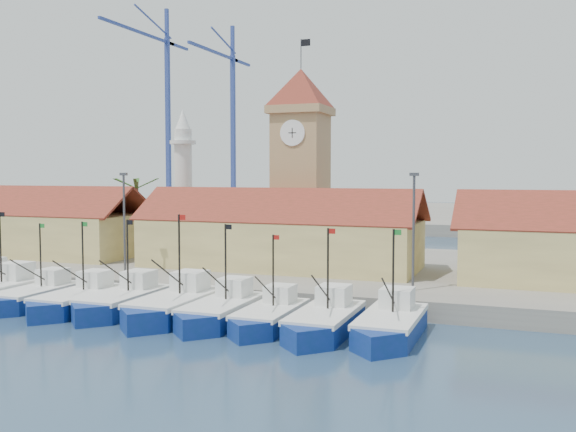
% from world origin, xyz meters
% --- Properties ---
extents(ground, '(400.00, 400.00, 0.00)m').
position_xyz_m(ground, '(0.00, 0.00, 0.00)').
color(ground, '#1C304B').
rests_on(ground, ground).
extents(quay, '(140.00, 32.00, 1.50)m').
position_xyz_m(quay, '(0.00, 24.00, 0.75)').
color(quay, gray).
rests_on(quay, ground).
extents(terminal, '(240.00, 80.00, 2.00)m').
position_xyz_m(terminal, '(0.00, 110.00, 1.00)').
color(terminal, gray).
rests_on(terminal, ground).
extents(boat_2, '(3.32, 9.10, 6.89)m').
position_xyz_m(boat_2, '(-14.12, 2.81, 0.71)').
color(boat_2, navy).
rests_on(boat_2, ground).
extents(boat_3, '(3.46, 9.48, 7.17)m').
position_xyz_m(boat_3, '(-9.83, 2.51, 0.74)').
color(boat_3, navy).
rests_on(boat_3, ground).
extents(boat_4, '(3.56, 9.75, 7.38)m').
position_xyz_m(boat_4, '(-6.23, 3.14, 0.76)').
color(boat_4, navy).
rests_on(boat_4, ground).
extents(boat_5, '(3.83, 10.48, 7.93)m').
position_xyz_m(boat_5, '(-1.65, 2.88, 0.82)').
color(boat_5, navy).
rests_on(boat_5, ground).
extents(boat_6, '(3.52, 9.65, 7.30)m').
position_xyz_m(boat_6, '(2.15, 2.82, 0.75)').
color(boat_6, navy).
rests_on(boat_6, ground).
extents(boat_7, '(3.22, 8.81, 6.67)m').
position_xyz_m(boat_7, '(5.88, 2.64, 0.69)').
color(boat_7, navy).
rests_on(boat_7, ground).
extents(boat_8, '(3.52, 9.63, 7.29)m').
position_xyz_m(boat_8, '(9.85, 2.36, 0.75)').
color(boat_8, navy).
rests_on(boat_8, ground).
extents(boat_9, '(3.53, 9.67, 7.32)m').
position_xyz_m(boat_9, '(14.10, 2.76, 0.76)').
color(boat_9, navy).
rests_on(boat_9, ground).
extents(hall_left, '(31.20, 10.13, 7.61)m').
position_xyz_m(hall_left, '(-32.00, 20.00, 3.99)').
color(hall_left, '#E4D07D').
rests_on(hall_left, quay).
extents(hall_center, '(27.04, 10.13, 7.61)m').
position_xyz_m(hall_center, '(0.00, 20.00, 3.99)').
color(hall_center, '#E4D07D').
rests_on(hall_center, quay).
extents(clock_tower, '(5.80, 5.80, 22.70)m').
position_xyz_m(clock_tower, '(0.00, 26.00, 11.96)').
color(clock_tower, '#A78156').
rests_on(clock_tower, quay).
extents(minaret, '(3.00, 3.00, 16.30)m').
position_xyz_m(minaret, '(-15.00, 28.00, 9.73)').
color(minaret, silver).
rests_on(minaret, quay).
extents(palm_tree, '(5.60, 5.03, 8.39)m').
position_xyz_m(palm_tree, '(-20.00, 26.00, 6.25)').
color(palm_tree, brown).
rests_on(palm_tree, quay).
extents(lamp_posts, '(80.70, 0.25, 9.03)m').
position_xyz_m(lamp_posts, '(0.50, 12.00, 6.48)').
color(lamp_posts, '#3F3F44').
rests_on(lamp_posts, quay).
extents(crane_blue_far, '(1.00, 36.73, 48.48)m').
position_xyz_m(crane_blue_far, '(-61.30, 100.19, 29.22)').
color(crane_blue_far, navy).
rests_on(crane_blue_far, terminal).
extents(crane_blue_near, '(1.00, 31.99, 44.48)m').
position_xyz_m(crane_blue_near, '(-46.45, 106.75, 26.62)').
color(crane_blue_near, navy).
rests_on(crane_blue_near, terminal).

